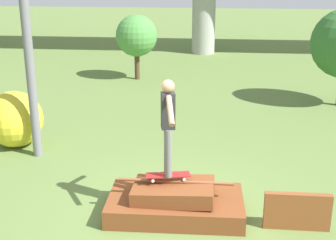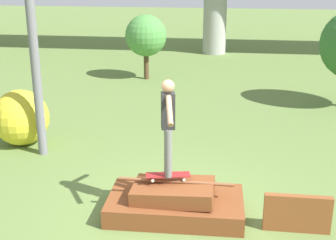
% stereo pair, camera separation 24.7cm
% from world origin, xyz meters
% --- Properties ---
extents(ground_plane, '(80.00, 80.00, 0.00)m').
position_xyz_m(ground_plane, '(0.00, 0.00, 0.00)').
color(ground_plane, olive).
extents(scrap_pile, '(2.35, 1.33, 0.65)m').
position_xyz_m(scrap_pile, '(-0.01, -0.01, 0.24)').
color(scrap_pile, brown).
rests_on(scrap_pile, ground_plane).
extents(scrap_plank_loose, '(1.07, 0.12, 0.64)m').
position_xyz_m(scrap_plank_loose, '(2.01, -0.27, 0.32)').
color(scrap_plank_loose, brown).
rests_on(scrap_plank_loose, ground_plane).
extents(skateboard, '(0.78, 0.37, 0.09)m').
position_xyz_m(skateboard, '(-0.13, 0.02, 0.73)').
color(skateboard, maroon).
rests_on(skateboard, scrap_pile).
extents(skater, '(0.34, 1.25, 1.65)m').
position_xyz_m(skater, '(-0.13, 0.02, 1.70)').
color(skater, slate).
rests_on(skater, skateboard).
extents(tree_behind_left, '(1.53, 1.53, 2.40)m').
position_xyz_m(tree_behind_left, '(-2.30, 9.86, 1.62)').
color(tree_behind_left, '#4C3823').
rests_on(tree_behind_left, ground_plane).
extents(bush_yellow_flowering, '(1.33, 1.33, 1.33)m').
position_xyz_m(bush_yellow_flowering, '(-4.06, 2.84, 0.67)').
color(bush_yellow_flowering, gold).
rests_on(bush_yellow_flowering, ground_plane).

